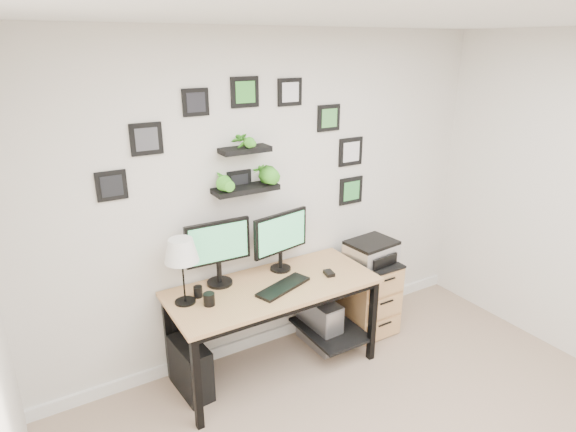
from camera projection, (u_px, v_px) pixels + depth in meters
room at (277, 333)px, 4.28m from camera, size 4.00×4.00×4.00m
desk at (275, 296)px, 3.74m from camera, size 1.60×0.70×0.75m
monitor_left at (218, 248)px, 3.56m from camera, size 0.50×0.20×0.51m
monitor_right at (281, 237)px, 3.80m from camera, size 0.52×0.20×0.48m
keyboard at (283, 287)px, 3.60m from camera, size 0.49×0.29×0.02m
mouse at (329, 273)px, 3.80m from camera, size 0.08×0.11×0.03m
table_lamp at (181, 252)px, 3.27m from camera, size 0.24×0.24×0.49m
mug at (209, 299)px, 3.36m from camera, size 0.08×0.08×0.09m
pen_cup at (198, 292)px, 3.47m from camera, size 0.06×0.06×0.08m
pc_tower_black at (191, 368)px, 3.57m from camera, size 0.22×0.43×0.41m
pc_tower_grey at (319, 322)px, 4.14m from camera, size 0.21×0.44×0.43m
file_cabinet at (367, 294)px, 4.35m from camera, size 0.43×0.53×0.67m
printer at (371, 251)px, 4.21m from camera, size 0.44×0.37×0.19m
wall_decor at (253, 158)px, 3.58m from camera, size 2.22×0.18×1.13m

